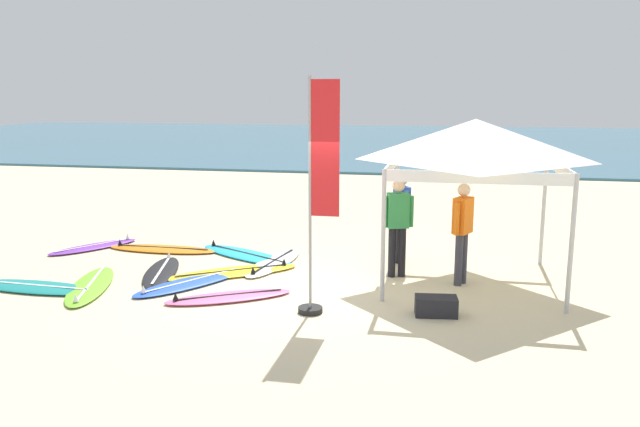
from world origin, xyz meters
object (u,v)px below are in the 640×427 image
surfboard_orange (162,249)px  person_green (398,221)px  surfboard_lime (90,286)px  surfboard_pink (228,297)px  gear_bag_near_tent (436,306)px  surfboard_blue (191,282)px  person_blue (401,213)px  surfboard_yellow (233,272)px  banner_flag (318,207)px  surfboard_black (161,271)px  canopy_tent (475,141)px  surfboard_teal (34,287)px  person_orange (462,227)px  surfboard_white (273,263)px  surfboard_cyan (245,255)px  surfboard_purple (94,247)px

surfboard_orange → person_green: (4.84, -0.89, 0.95)m
surfboard_lime → person_green: size_ratio=1.33×
surfboard_pink → gear_bag_near_tent: size_ratio=3.31×
surfboard_lime → surfboard_blue: (1.56, 0.50, -0.00)m
person_blue → person_green: bearing=-90.4°
surfboard_pink → person_green: size_ratio=1.16×
surfboard_yellow → banner_flag: size_ratio=0.69×
surfboard_black → canopy_tent: bearing=6.8°
person_blue → surfboard_yellow: bearing=-156.7°
canopy_tent → person_blue: canopy_tent is taller
surfboard_teal → surfboard_yellow: (2.91, 1.47, -0.00)m
person_orange → person_green: (-1.08, 0.22, 0.00)m
person_orange → surfboard_orange: bearing=169.4°
surfboard_teal → person_orange: (6.86, 1.67, 0.95)m
surfboard_teal → gear_bag_near_tent: 6.49m
surfboard_orange → surfboard_lime: size_ratio=1.01×
surfboard_black → surfboard_yellow: size_ratio=0.89×
surfboard_lime → surfboard_white: 3.25m
surfboard_teal → person_orange: person_orange is taller
canopy_tent → surfboard_blue: 5.28m
person_orange → gear_bag_near_tent: 1.86m
surfboard_teal → person_blue: person_blue is taller
banner_flag → person_blue: bearing=71.2°
surfboard_cyan → person_blue: person_blue is taller
surfboard_white → gear_bag_near_tent: (3.04, -2.15, 0.10)m
surfboard_black → surfboard_white: bearing=27.9°
surfboard_blue → surfboard_cyan: bearing=80.5°
person_orange → surfboard_yellow: bearing=-177.1°
canopy_tent → surfboard_lime: size_ratio=1.24×
surfboard_orange → person_orange: person_orange is taller
surfboard_pink → banner_flag: size_ratio=0.58×
surfboard_blue → person_green: person_green is taller
surfboard_white → person_blue: person_blue is taller
canopy_tent → surfboard_blue: (-4.59, -1.14, -2.35)m
surfboard_pink → surfboard_white: bearing=85.6°
surfboard_white → surfboard_lime: bearing=-142.8°
surfboard_pink → person_orange: 3.99m
surfboard_yellow → person_orange: person_orange is taller
surfboard_pink → surfboard_teal: same height
surfboard_white → surfboard_pink: bearing=-94.4°
surfboard_orange → surfboard_white: same height
surfboard_purple → surfboard_blue: bearing=-33.0°
surfboard_yellow → surfboard_lime: bearing=-149.1°
person_blue → banner_flag: banner_flag is taller
canopy_tent → surfboard_teal: bearing=-164.9°
surfboard_cyan → gear_bag_near_tent: gear_bag_near_tent is taller
surfboard_lime → surfboard_purple: (-1.40, 2.43, 0.00)m
surfboard_cyan → surfboard_purple: (-3.28, -0.01, 0.00)m
surfboard_teal → surfboard_white: same height
surfboard_purple → surfboard_orange: bearing=4.0°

